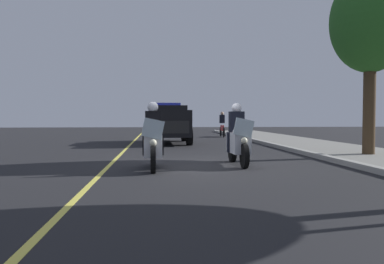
# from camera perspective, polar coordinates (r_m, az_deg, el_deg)

# --- Properties ---
(ground_plane) EXTENTS (80.00, 80.00, 0.00)m
(ground_plane) POSITION_cam_1_polar(r_m,az_deg,el_deg) (10.48, 0.19, -5.00)
(ground_plane) COLOR black
(curb_strip) EXTENTS (48.00, 0.24, 0.15)m
(curb_strip) POSITION_cam_1_polar(r_m,az_deg,el_deg) (11.63, 21.26, -4.07)
(curb_strip) COLOR #9E9B93
(curb_strip) RESTS_ON ground
(lane_stripe_center) EXTENTS (48.00, 0.12, 0.01)m
(lane_stripe_center) POSITION_cam_1_polar(r_m,az_deg,el_deg) (10.52, -12.39, -5.01)
(lane_stripe_center) COLOR #E0D14C
(lane_stripe_center) RESTS_ON ground
(police_motorcycle_lead_left) EXTENTS (2.14, 0.56, 1.72)m
(police_motorcycle_lead_left) POSITION_cam_1_polar(r_m,az_deg,el_deg) (9.73, -5.86, -1.44)
(police_motorcycle_lead_left) COLOR black
(police_motorcycle_lead_left) RESTS_ON ground
(police_motorcycle_lead_right) EXTENTS (2.14, 0.56, 1.72)m
(police_motorcycle_lead_right) POSITION_cam_1_polar(r_m,az_deg,el_deg) (10.57, 6.90, -1.15)
(police_motorcycle_lead_right) COLOR black
(police_motorcycle_lead_right) RESTS_ON ground
(police_suv) EXTENTS (4.93, 2.13, 2.05)m
(police_suv) POSITION_cam_1_polar(r_m,az_deg,el_deg) (19.33, -3.50, 1.48)
(police_suv) COLOR black
(police_suv) RESTS_ON ground
(cyclist_background) EXTENTS (1.76, 0.32, 1.69)m
(cyclist_background) POSITION_cam_1_polar(r_m,az_deg,el_deg) (25.57, 4.54, 1.16)
(cyclist_background) COLOR black
(cyclist_background) RESTS_ON ground
(tree_mid_block) EXTENTS (2.60, 2.60, 6.06)m
(tree_mid_block) POSITION_cam_1_polar(r_m,az_deg,el_deg) (14.22, 25.22, 14.59)
(tree_mid_block) COLOR #42301E
(tree_mid_block) RESTS_ON sidewalk_strip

